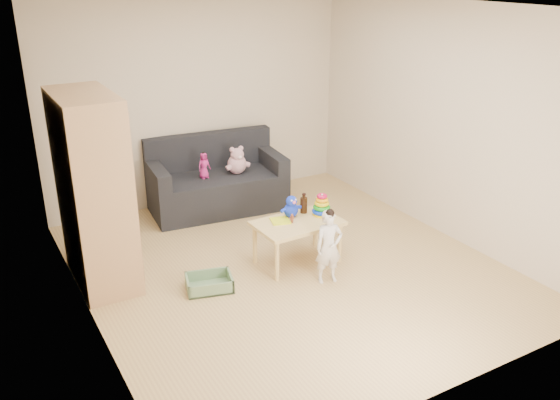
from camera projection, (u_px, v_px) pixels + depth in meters
room at (288, 147)px, 5.70m from camera, size 4.50×4.50×4.50m
wardrobe at (94, 191)px, 5.61m from camera, size 0.52×1.04×1.88m
sofa at (218, 192)px, 7.54m from camera, size 1.74×1.00×0.47m
play_table at (297, 242)px, 6.20m from camera, size 0.90×0.59×0.47m
storage_bin at (209, 283)px, 5.74m from camera, size 0.51×0.43×0.13m
toddler at (329, 248)px, 5.78m from camera, size 0.31×0.24×0.73m
pink_bear at (237, 162)px, 7.44m from camera, size 0.26×0.22×0.30m
doll at (204, 166)px, 7.27m from camera, size 0.18×0.13×0.32m
ring_stacker at (322, 207)px, 6.24m from camera, size 0.21×0.21×0.23m
brown_bottle at (304, 205)px, 6.30m from camera, size 0.07×0.07×0.22m
blue_plush at (291, 206)px, 6.19m from camera, size 0.22×0.18×0.24m
wooden_figure at (292, 218)px, 6.06m from camera, size 0.05×0.05×0.10m
yellow_book at (280, 221)px, 6.12m from camera, size 0.23×0.23×0.01m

